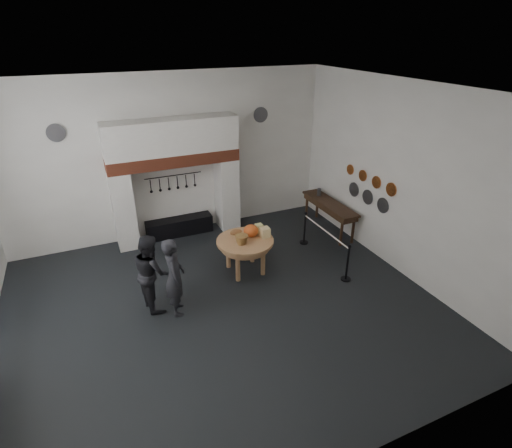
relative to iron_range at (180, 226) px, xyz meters
name	(u,v)px	position (x,y,z in m)	size (l,w,h in m)	color
floor	(223,306)	(0.00, -3.72, -0.25)	(9.00, 8.00, 0.02)	black
ceiling	(213,92)	(0.00, -3.72, 4.25)	(9.00, 8.00, 0.02)	silver
wall_back	(171,157)	(0.00, 0.28, 2.00)	(9.00, 0.02, 4.50)	white
wall_front	(337,350)	(0.00, -7.72, 2.00)	(9.00, 0.02, 4.50)	white
wall_right	(400,180)	(4.50, -3.72, 2.00)	(0.02, 8.00, 4.50)	white
chimney_pier_left	(124,210)	(-1.48, -0.07, 0.82)	(0.55, 0.70, 2.15)	silver
chimney_pier_right	(227,193)	(1.48, -0.07, 0.82)	(0.55, 0.70, 2.15)	silver
hearth_brick_band	(174,159)	(0.00, -0.07, 2.06)	(3.50, 0.72, 0.32)	#9E442B
chimney_hood	(172,136)	(0.00, -0.07, 2.67)	(3.50, 0.70, 0.90)	silver
iron_range	(180,226)	(0.00, 0.00, 0.00)	(1.90, 0.45, 0.50)	black
utensil_rail	(173,176)	(0.00, 0.20, 1.50)	(0.02, 0.02, 1.60)	black
work_table	(245,241)	(1.00, -2.60, 0.59)	(1.39, 1.39, 0.07)	tan
pumpkin	(251,231)	(1.20, -2.50, 0.78)	(0.36, 0.36, 0.31)	#D0611D
cheese_block_big	(265,232)	(1.50, -2.65, 0.74)	(0.22, 0.22, 0.24)	#E3C688
cheese_block_small	(259,228)	(1.48, -2.35, 0.72)	(0.18, 0.18, 0.20)	#E6E589
wicker_basket	(242,240)	(0.85, -2.75, 0.73)	(0.32, 0.32, 0.22)	olive
bread_loaf	(236,232)	(0.90, -2.25, 0.69)	(0.31, 0.18, 0.13)	brown
visitor_near	(175,277)	(-0.93, -3.47, 0.62)	(0.64, 0.42, 1.75)	black
visitor_far	(151,272)	(-1.33, -3.07, 0.61)	(0.83, 0.65, 1.72)	black
side_table	(330,204)	(4.10, -1.56, 0.62)	(0.55, 2.20, 0.06)	#362213
pewter_jug	(319,192)	(4.10, -0.96, 0.76)	(0.12, 0.12, 0.22)	#4F4F54
copper_pan_a	(391,190)	(4.46, -3.52, 1.70)	(0.34, 0.34, 0.03)	#C6662D
copper_pan_b	(376,182)	(4.46, -2.97, 1.70)	(0.32, 0.32, 0.03)	#C6662D
copper_pan_c	(363,176)	(4.46, -2.42, 1.70)	(0.30, 0.30, 0.03)	#C6662D
copper_pan_d	(350,170)	(4.46, -1.87, 1.70)	(0.28, 0.28, 0.03)	#C6662D
pewter_plate_left	(383,205)	(4.46, -3.32, 1.20)	(0.40, 0.40, 0.03)	#4C4C51
pewter_plate_mid	(368,197)	(4.46, -2.72, 1.20)	(0.40, 0.40, 0.03)	#4C4C51
pewter_plate_right	(354,190)	(4.46, -2.12, 1.20)	(0.40, 0.40, 0.03)	#4C4C51
pewter_plate_back_left	(56,133)	(-2.70, 0.24, 2.95)	(0.44, 0.44, 0.03)	#4C4C51
pewter_plate_back_right	(261,115)	(2.70, 0.24, 2.95)	(0.44, 0.44, 0.03)	#4C4C51
barrier_post_near	(347,264)	(3.06, -3.95, 0.20)	(0.05, 0.05, 0.90)	black
barrier_post_far	(305,229)	(3.06, -1.95, 0.20)	(0.05, 0.05, 0.90)	black
barrier_rope	(326,231)	(3.06, -2.95, 0.60)	(0.04, 0.04, 2.00)	silver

